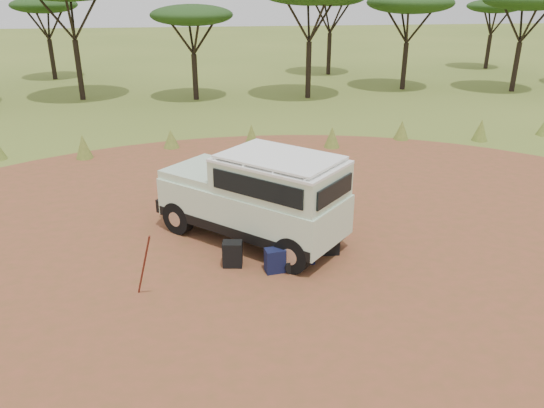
{
  "coord_description": "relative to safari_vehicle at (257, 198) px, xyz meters",
  "views": [
    {
      "loc": [
        -1.92,
        -10.42,
        5.73
      ],
      "look_at": [
        -0.34,
        0.82,
        1.0
      ],
      "focal_mm": 35.0,
      "sensor_mm": 36.0,
      "label": 1
    }
  ],
  "objects": [
    {
      "name": "stuff_sack",
      "position": [
        0.53,
        -1.6,
        -0.93
      ],
      "size": [
        0.32,
        0.32,
        0.29
      ],
      "primitive_type": "cylinder",
      "rotation": [
        1.57,
        0.0,
        0.1
      ],
      "color": "black",
      "rests_on": "ground"
    },
    {
      "name": "safari_hat",
      "position": [
        1.51,
        -0.89,
        -0.69
      ],
      "size": [
        0.34,
        0.34,
        0.1
      ],
      "color": "beige",
      "rests_on": "hard_case"
    },
    {
      "name": "backpack_olive",
      "position": [
        0.9,
        -1.03,
        -0.81
      ],
      "size": [
        0.4,
        0.29,
        0.54
      ],
      "primitive_type": "cube",
      "rotation": [
        0.0,
        0.0,
        -0.02
      ],
      "color": "#363F1D",
      "rests_on": "ground"
    },
    {
      "name": "walking_staff",
      "position": [
        -2.45,
        -2.24,
        -0.35
      ],
      "size": [
        0.42,
        0.5,
        1.46
      ],
      "primitive_type": "cylinder",
      "rotation": [
        0.38,
        0.0,
        0.69
      ],
      "color": "maroon",
      "rests_on": "ground"
    },
    {
      "name": "acacia_treeline",
      "position": [
        1.43,
        18.8,
        3.79
      ],
      "size": [
        46.7,
        13.2,
        6.26
      ],
      "color": "black",
      "rests_on": "ground"
    },
    {
      "name": "hard_case",
      "position": [
        1.51,
        -0.89,
        -0.9
      ],
      "size": [
        0.52,
        0.38,
        0.36
      ],
      "primitive_type": "cube",
      "rotation": [
        0.0,
        0.0,
        -0.05
      ],
      "color": "black",
      "rests_on": "ground"
    },
    {
      "name": "safari_vehicle",
      "position": [
        0.0,
        0.0,
        0.0
      ],
      "size": [
        4.56,
        4.42,
        2.24
      ],
      "rotation": [
        0.0,
        0.0,
        -0.75
      ],
      "color": "silver",
      "rests_on": "ground"
    },
    {
      "name": "dirt_clearing",
      "position": [
        0.67,
        -1.01,
        -1.08
      ],
      "size": [
        23.0,
        23.0,
        0.01
      ],
      "primitive_type": "cylinder",
      "color": "brown",
      "rests_on": "ground"
    },
    {
      "name": "backpack_black",
      "position": [
        -0.68,
        -1.19,
        -0.79
      ],
      "size": [
        0.46,
        0.37,
        0.58
      ],
      "primitive_type": "cube",
      "rotation": [
        0.0,
        0.0,
        -0.15
      ],
      "color": "black",
      "rests_on": "ground"
    },
    {
      "name": "backpack_navy",
      "position": [
        0.19,
        -1.57,
        -0.81
      ],
      "size": [
        0.45,
        0.35,
        0.54
      ],
      "primitive_type": "cube",
      "rotation": [
        0.0,
        0.0,
        0.14
      ],
      "color": "#13183C",
      "rests_on": "ground"
    },
    {
      "name": "duffel_navy",
      "position": [
        0.94,
        -1.25,
        -0.86
      ],
      "size": [
        0.43,
        0.34,
        0.44
      ],
      "primitive_type": "cube",
      "rotation": [
        0.0,
        0.0,
        -0.12
      ],
      "color": "#13183C",
      "rests_on": "ground"
    },
    {
      "name": "ground",
      "position": [
        0.67,
        -1.01,
        -1.08
      ],
      "size": [
        140.0,
        140.0,
        0.0
      ],
      "primitive_type": "plane",
      "color": "#5C7128",
      "rests_on": "ground"
    },
    {
      "name": "grass_fringe",
      "position": [
        0.79,
        7.66,
        -0.68
      ],
      "size": [
        36.6,
        1.6,
        0.9
      ],
      "color": "#5C7128",
      "rests_on": "ground"
    }
  ]
}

